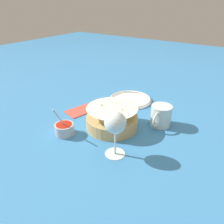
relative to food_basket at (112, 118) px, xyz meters
name	(u,v)px	position (x,y,z in m)	size (l,w,h in m)	color
ground_plane	(116,132)	(0.02, 0.03, -0.04)	(4.00, 4.00, 0.00)	teal
food_basket	(112,118)	(0.00, 0.00, 0.00)	(0.21, 0.21, 0.10)	tan
sauce_cup	(64,129)	(0.15, -0.12, -0.02)	(0.08, 0.07, 0.12)	#B7B7BC
wine_glass	(115,124)	(0.14, 0.11, 0.08)	(0.07, 0.07, 0.16)	silver
beer_mug	(161,116)	(-0.13, 0.15, 0.00)	(0.12, 0.08, 0.09)	silver
side_plate	(130,99)	(-0.26, -0.07, -0.03)	(0.22, 0.22, 0.01)	white
napkin	(82,110)	(-0.04, -0.20, -0.04)	(0.16, 0.12, 0.01)	#DB4C3D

